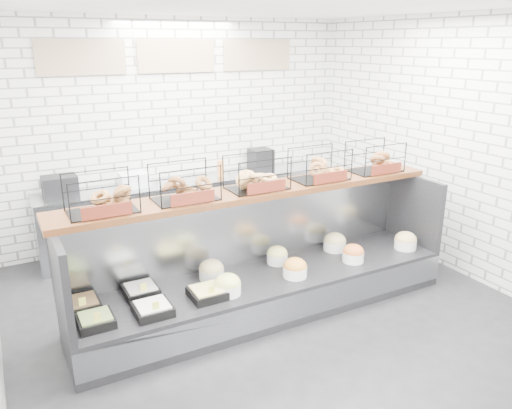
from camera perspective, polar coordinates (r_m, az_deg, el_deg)
ground at (r=5.15m, az=2.91°, el=-13.24°), size 5.50×5.50×0.00m
room_shell at (r=4.96m, az=-0.36°, el=10.94°), size 5.02×5.51×3.01m
display_case at (r=5.24m, az=0.91°, el=-8.51°), size 4.00×0.90×1.20m
bagel_shelf at (r=5.02m, az=0.06°, el=3.09°), size 4.10×0.50×0.40m
prep_counter at (r=6.95m, az=-7.52°, el=-0.58°), size 4.00×0.60×1.20m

